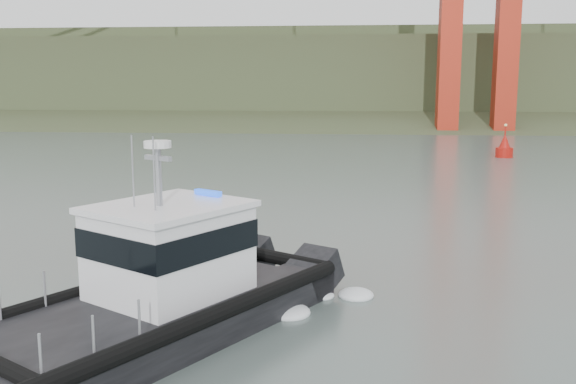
% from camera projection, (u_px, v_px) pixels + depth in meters
% --- Properties ---
extents(ground, '(400.00, 400.00, 0.00)m').
position_uv_depth(ground, '(244.00, 294.00, 22.27)').
color(ground, '#52615D').
rests_on(ground, ground).
extents(headlands, '(500.00, 105.36, 27.12)m').
position_uv_depth(headlands, '(332.00, 84.00, 144.29)').
color(headlands, '#364426').
rests_on(headlands, ground).
extents(patrol_boat, '(10.01, 12.53, 5.84)m').
position_uv_depth(patrol_boat, '(161.00, 285.00, 18.49)').
color(patrol_boat, black).
rests_on(patrol_boat, ground).
extents(nav_buoy, '(1.68, 1.68, 3.49)m').
position_uv_depth(nav_buoy, '(504.00, 148.00, 63.14)').
color(nav_buoy, '#A7120B').
rests_on(nav_buoy, ground).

